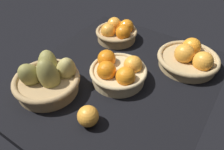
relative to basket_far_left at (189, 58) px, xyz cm
name	(u,v)px	position (x,y,z in cm)	size (l,w,h in cm)	color
market_tray	(117,80)	(22.97, -20.47, -5.26)	(84.00, 72.00, 3.00)	black
basket_far_left	(189,58)	(0.00, 0.00, 0.00)	(25.44, 25.44, 10.57)	tan
basket_near_left	(117,32)	(-0.98, -36.22, 0.37)	(20.08, 20.08, 9.79)	tan
basket_near_right_pears	(48,79)	(42.42, -38.08, 1.15)	(24.21, 24.21, 16.20)	tan
basket_center	(118,72)	(24.14, -19.52, 0.49)	(21.96, 21.96, 10.17)	tan
loose_orange_front_gap	(88,116)	(46.94, -16.09, -0.30)	(6.92, 6.92, 6.92)	#F49E33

